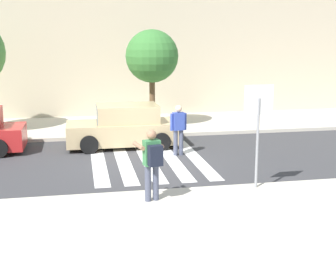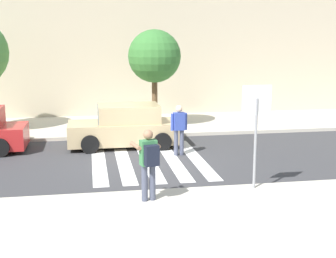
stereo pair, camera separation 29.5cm
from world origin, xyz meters
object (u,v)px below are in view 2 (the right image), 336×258
(pedestrian_crossing, at_px, (179,127))
(street_tree_center, at_px, (154,57))
(parked_car_tan, at_px, (126,127))
(photographer_with_backpack, at_px, (149,159))
(stop_sign, at_px, (256,114))

(pedestrian_crossing, distance_m, street_tree_center, 4.90)
(parked_car_tan, bearing_deg, photographer_with_backpack, -89.67)
(photographer_with_backpack, distance_m, pedestrian_crossing, 4.95)
(photographer_with_backpack, bearing_deg, stop_sign, 10.27)
(parked_car_tan, relative_size, street_tree_center, 0.99)
(photographer_with_backpack, relative_size, pedestrian_crossing, 1.00)
(street_tree_center, bearing_deg, stop_sign, -80.89)
(photographer_with_backpack, distance_m, parked_car_tan, 6.32)
(pedestrian_crossing, relative_size, street_tree_center, 0.42)
(street_tree_center, bearing_deg, pedestrian_crossing, -87.34)
(street_tree_center, bearing_deg, photographer_with_backpack, -98.97)
(stop_sign, distance_m, pedestrian_crossing, 4.46)
(photographer_with_backpack, height_order, pedestrian_crossing, photographer_with_backpack)
(photographer_with_backpack, distance_m, street_tree_center, 9.38)
(stop_sign, distance_m, street_tree_center, 8.72)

